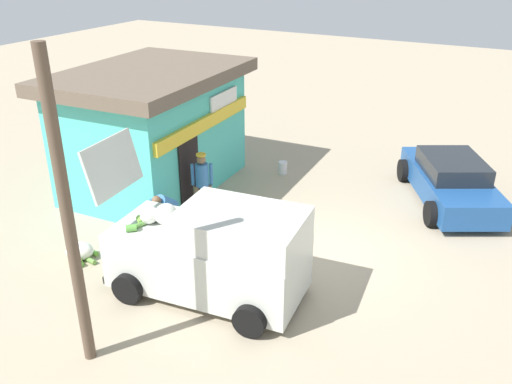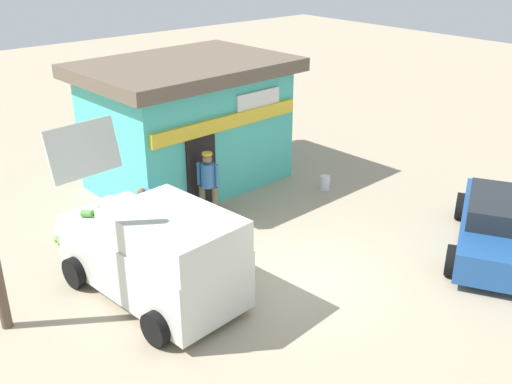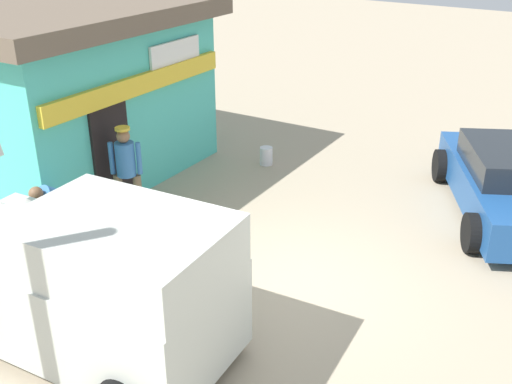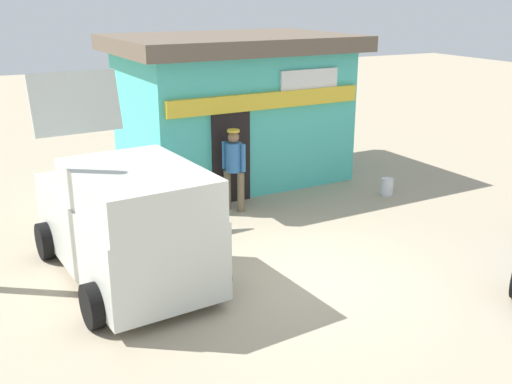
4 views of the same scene
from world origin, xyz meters
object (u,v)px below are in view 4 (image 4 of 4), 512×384
(delivery_van, at_px, (126,220))
(unloaded_banana_pile, at_px, (69,206))
(customer_bending, at_px, (166,182))
(storefront_bar, at_px, (232,106))
(vendor_standing, at_px, (234,164))
(paint_bucket, at_px, (387,187))

(delivery_van, relative_size, unloaded_banana_pile, 4.98)
(delivery_van, height_order, customer_bending, delivery_van)
(customer_bending, bearing_deg, unloaded_banana_pile, 144.21)
(storefront_bar, distance_m, delivery_van, 5.91)
(vendor_standing, bearing_deg, paint_bucket, -10.41)
(delivery_van, relative_size, vendor_standing, 2.50)
(customer_bending, xyz_separation_m, paint_bucket, (5.03, -0.69, -0.62))
(vendor_standing, relative_size, paint_bucket, 4.40)
(paint_bucket, bearing_deg, unloaded_banana_pile, 163.99)
(storefront_bar, bearing_deg, customer_bending, -137.77)
(unloaded_banana_pile, bearing_deg, vendor_standing, -21.84)
(delivery_van, bearing_deg, unloaded_banana_pile, 96.04)
(vendor_standing, relative_size, unloaded_banana_pile, 1.99)
(delivery_van, xyz_separation_m, paint_bucket, (6.40, 1.49, -0.79))
(delivery_van, bearing_deg, storefront_bar, 49.08)
(storefront_bar, height_order, unloaded_banana_pile, storefront_bar)
(delivery_van, height_order, paint_bucket, delivery_van)
(unloaded_banana_pile, relative_size, paint_bucket, 2.21)
(unloaded_banana_pile, bearing_deg, delivery_van, -83.96)
(vendor_standing, bearing_deg, customer_bending, 178.41)
(paint_bucket, bearing_deg, vendor_standing, 169.59)
(storefront_bar, distance_m, paint_bucket, 4.21)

